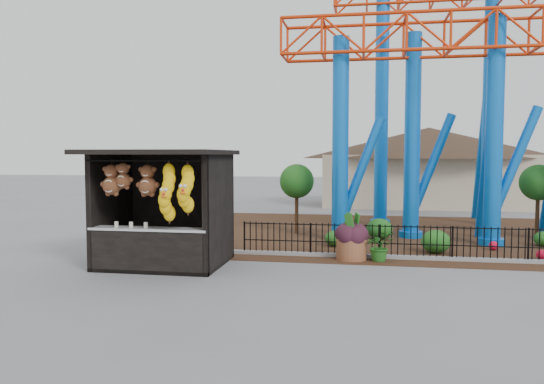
% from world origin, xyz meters
% --- Properties ---
extents(ground, '(120.00, 120.00, 0.00)m').
position_xyz_m(ground, '(0.00, 0.00, 0.00)').
color(ground, slate).
rests_on(ground, ground).
extents(mulch_bed, '(18.00, 12.00, 0.02)m').
position_xyz_m(mulch_bed, '(4.00, 8.00, 0.01)').
color(mulch_bed, '#331E11').
rests_on(mulch_bed, ground).
extents(curb, '(18.00, 0.18, 0.12)m').
position_xyz_m(curb, '(4.00, 3.00, 0.06)').
color(curb, gray).
rests_on(curb, ground).
extents(prize_booth, '(3.50, 3.40, 3.12)m').
position_xyz_m(prize_booth, '(-2.98, 0.90, 1.53)').
color(prize_booth, black).
rests_on(prize_booth, ground).
extents(picket_fence, '(12.20, 0.06, 1.00)m').
position_xyz_m(picket_fence, '(4.90, 3.00, 0.50)').
color(picket_fence, black).
rests_on(picket_fence, ground).
extents(roller_coaster, '(11.00, 6.37, 10.82)m').
position_xyz_m(roller_coaster, '(5.12, 8.23, 6.44)').
color(roller_coaster, blue).
rests_on(roller_coaster, ground).
extents(terracotta_planter, '(0.99, 0.99, 0.61)m').
position_xyz_m(terracotta_planter, '(2.00, 2.70, 0.31)').
color(terracotta_planter, brown).
rests_on(terracotta_planter, ground).
extents(planter_foliage, '(0.70, 0.70, 0.64)m').
position_xyz_m(planter_foliage, '(2.00, 2.70, 0.93)').
color(planter_foliage, '#2F131E').
rests_on(planter_foliage, terracotta_planter).
extents(potted_plant, '(0.93, 0.86, 0.86)m').
position_xyz_m(potted_plant, '(2.79, 2.63, 0.43)').
color(potted_plant, '#315D1B').
rests_on(potted_plant, ground).
extents(landscaping, '(8.80, 3.55, 0.73)m').
position_xyz_m(landscaping, '(4.42, 5.40, 0.33)').
color(landscaping, '#1D5418').
rests_on(landscaping, mulch_bed).
extents(pavilion, '(15.00, 15.00, 4.80)m').
position_xyz_m(pavilion, '(6.00, 20.00, 3.07)').
color(pavilion, '#BFAD8C').
rests_on(pavilion, ground).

